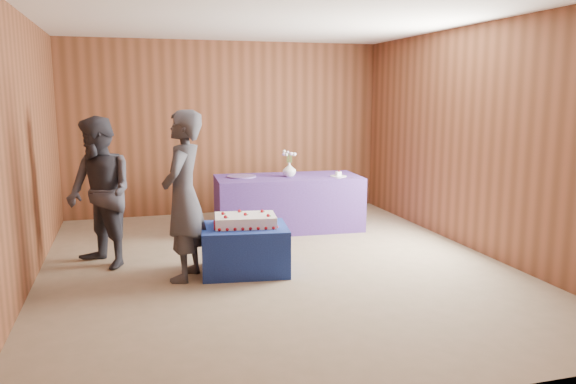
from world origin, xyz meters
name	(u,v)px	position (x,y,z in m)	size (l,w,h in m)	color
ground	(275,265)	(0.00, 0.00, 0.00)	(6.00, 6.00, 0.00)	gray
room_shell	(274,102)	(0.00, 0.00, 1.80)	(5.04, 6.04, 2.72)	brown
cake_table	(245,249)	(-0.37, -0.15, 0.25)	(0.90, 0.70, 0.50)	#1B3598
serving_table	(288,203)	(0.62, 1.59, 0.38)	(2.00, 0.90, 0.75)	#503591
sheet_cake	(245,220)	(-0.35, -0.12, 0.56)	(0.72, 0.54, 0.16)	silver
vase	(289,170)	(0.63, 1.57, 0.85)	(0.19, 0.19, 0.20)	silver
flower_spray	(289,153)	(0.63, 1.57, 1.08)	(0.20, 0.20, 0.16)	#356D2B
platter	(242,176)	(-0.02, 1.70, 0.76)	(0.40, 0.40, 0.02)	#6A4F9F
plate	(338,176)	(1.28, 1.38, 0.76)	(0.22, 0.22, 0.01)	white
cake_slice	(338,174)	(1.28, 1.38, 0.79)	(0.08, 0.07, 0.08)	silver
knife	(344,178)	(1.31, 1.21, 0.75)	(0.26, 0.02, 0.00)	#B1B1B5
guest_left	(184,196)	(-1.00, -0.20, 0.87)	(0.63, 0.41, 1.73)	#373841
guest_right	(100,193)	(-1.83, 0.46, 0.83)	(0.80, 0.63, 1.66)	#30313A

